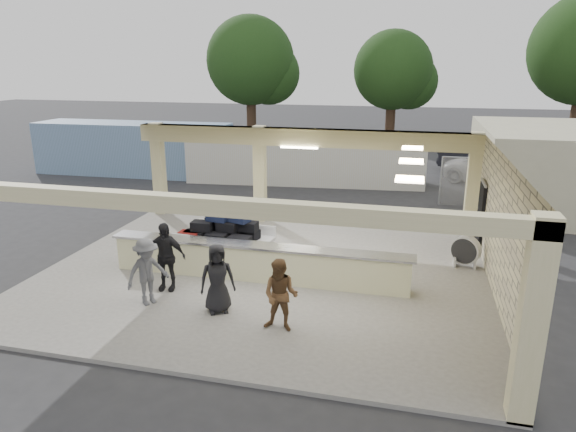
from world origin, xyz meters
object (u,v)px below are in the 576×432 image
(luggage_cart, at_px, (223,235))
(container_white, at_px, (305,157))
(container_blue, at_px, (133,148))
(passenger_b, at_px, (165,256))
(passenger_d, at_px, (217,278))
(baggage_handler, at_px, (241,228))
(baggage_counter, at_px, (257,262))
(car_white_a, at_px, (494,171))
(passenger_a, at_px, (281,295))
(car_dark, at_px, (479,161))
(drum_fan, at_px, (466,250))
(passenger_c, at_px, (147,272))

(luggage_cart, height_order, container_white, container_white)
(container_blue, bearing_deg, passenger_b, -58.62)
(passenger_b, height_order, passenger_d, passenger_b)
(baggage_handler, bearing_deg, baggage_counter, 50.54)
(baggage_counter, bearing_deg, car_white_a, 61.44)
(passenger_d, height_order, car_white_a, passenger_d)
(luggage_cart, height_order, passenger_d, passenger_d)
(luggage_cart, xyz_separation_m, container_white, (0.03, 11.17, 0.33))
(passenger_d, bearing_deg, container_white, 66.26)
(luggage_cart, distance_m, passenger_d, 3.16)
(passenger_a, xyz_separation_m, car_white_a, (6.39, 16.59, -0.27))
(baggage_handler, bearing_deg, luggage_cart, 0.27)
(baggage_counter, height_order, car_dark, car_dark)
(drum_fan, bearing_deg, baggage_counter, -132.09)
(baggage_handler, height_order, passenger_a, passenger_a)
(passenger_a, bearing_deg, luggage_cart, 129.99)
(car_white_a, distance_m, car_dark, 2.10)
(baggage_counter, bearing_deg, car_dark, 65.91)
(drum_fan, bearing_deg, baggage_handler, -150.63)
(luggage_cart, bearing_deg, drum_fan, 16.06)
(passenger_a, height_order, car_white_a, passenger_a)
(baggage_handler, relative_size, car_white_a, 0.36)
(luggage_cart, bearing_deg, passenger_d, -65.74)
(baggage_counter, bearing_deg, passenger_b, -150.83)
(car_white_a, xyz_separation_m, container_white, (-9.01, -1.94, 0.60))
(baggage_counter, xyz_separation_m, passenger_a, (1.29, -2.47, 0.32))
(passenger_a, height_order, container_white, container_white)
(passenger_a, bearing_deg, drum_fan, 51.51)
(baggage_counter, distance_m, passenger_c, 2.93)
(passenger_d, bearing_deg, container_blue, 98.30)
(baggage_counter, relative_size, luggage_cart, 3.04)
(baggage_handler, relative_size, passenger_c, 0.98)
(luggage_cart, relative_size, car_dark, 0.63)
(baggage_counter, distance_m, car_dark, 17.71)
(passenger_a, distance_m, car_white_a, 17.78)
(luggage_cart, bearing_deg, car_dark, 66.07)
(passenger_c, xyz_separation_m, passenger_d, (1.76, 0.03, 0.00))
(car_dark, bearing_deg, passenger_c, -167.87)
(baggage_counter, relative_size, car_dark, 1.92)
(baggage_counter, bearing_deg, luggage_cart, 143.23)
(container_blue, bearing_deg, passenger_c, -60.36)
(luggage_cart, relative_size, passenger_c, 1.65)
(drum_fan, bearing_deg, car_dark, 108.06)
(luggage_cart, xyz_separation_m, drum_fan, (6.80, 1.26, -0.32))
(baggage_handler, distance_m, passenger_b, 3.13)
(baggage_handler, height_order, car_dark, baggage_handler)
(luggage_cart, bearing_deg, car_white_a, 61.00)
(car_white_a, relative_size, car_dark, 1.04)
(passenger_a, relative_size, car_dark, 0.38)
(car_white_a, distance_m, container_blue, 18.37)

